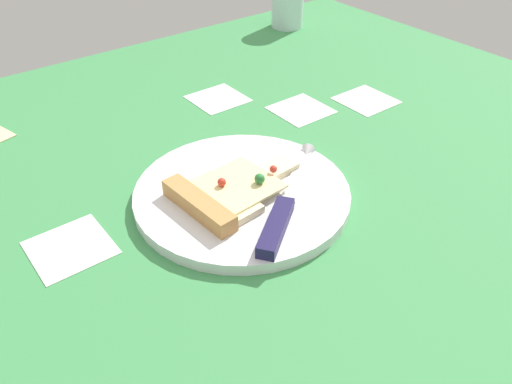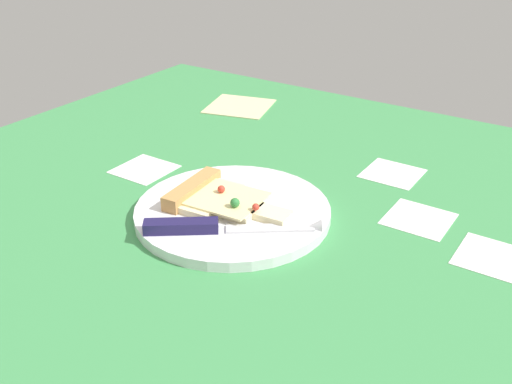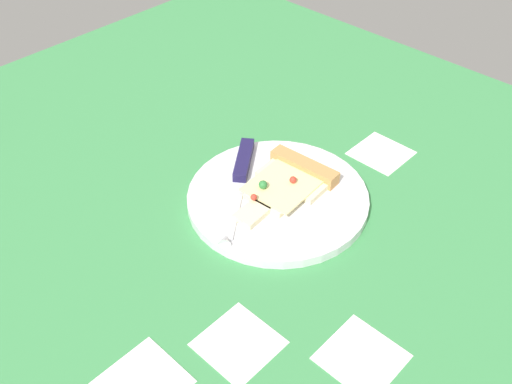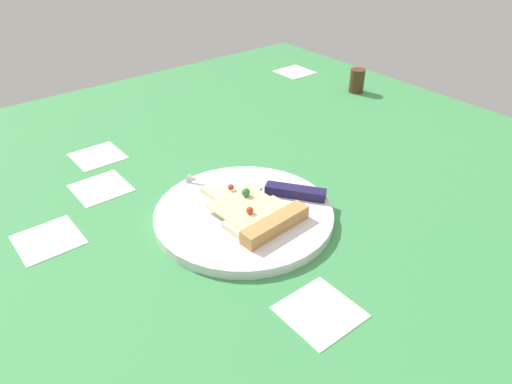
{
  "view_description": "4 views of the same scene",
  "coord_description": "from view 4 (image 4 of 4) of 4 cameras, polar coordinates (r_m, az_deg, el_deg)",
  "views": [
    {
      "loc": [
        -38.58,
        -38.62,
        41.99
      ],
      "look_at": [
        -6.37,
        3.16,
        2.94
      ],
      "focal_mm": 36.65,
      "sensor_mm": 36.0,
      "label": 1
    },
    {
      "loc": [
        37.65,
        -54.32,
        43.22
      ],
      "look_at": [
        -3.56,
        8.15,
        3.96
      ],
      "focal_mm": 41.47,
      "sensor_mm": 36.0,
      "label": 2
    },
    {
      "loc": [
        46.06,
        51.26,
        62.13
      ],
      "look_at": [
        -2.68,
        4.98,
        3.58
      ],
      "focal_mm": 41.27,
      "sensor_mm": 36.0,
      "label": 3
    },
    {
      "loc": [
        -56.38,
        43.67,
        45.27
      ],
      "look_at": [
        -5.96,
        3.44,
        3.77
      ],
      "focal_mm": 33.8,
      "sensor_mm": 36.0,
      "label": 4
    }
  ],
  "objects": [
    {
      "name": "pizza_slice",
      "position": [
        0.74,
        -0.12,
        -2.57
      ],
      "size": [
        17.95,
        12.17,
        2.67
      ],
      "rotation": [
        0.0,
        0.0,
        4.79
      ],
      "color": "beige",
      "rests_on": "plate"
    },
    {
      "name": "plate",
      "position": [
        0.77,
        -1.44,
        -2.71
      ],
      "size": [
        28.44,
        28.44,
        1.54
      ],
      "primitive_type": "cylinder",
      "color": "silver",
      "rests_on": "ground_plane"
    },
    {
      "name": "ground_plane",
      "position": [
        0.85,
        -0.71,
        -0.5
      ],
      "size": [
        131.04,
        131.04,
        3.0
      ],
      "color": "#3D8C4C",
      "rests_on": "ground"
    },
    {
      "name": "pepper_shaker",
      "position": [
        1.28,
        11.86,
        12.77
      ],
      "size": [
        3.71,
        3.71,
        5.87
      ],
      "primitive_type": "cylinder",
      "color": "#4C2D19",
      "rests_on": "ground_plane"
    },
    {
      "name": "knife",
      "position": [
        0.81,
        1.49,
        0.37
      ],
      "size": [
        20.62,
        15.86,
        2.45
      ],
      "rotation": [
        0.0,
        0.0,
        5.34
      ],
      "color": "silver",
      "rests_on": "plate"
    }
  ]
}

